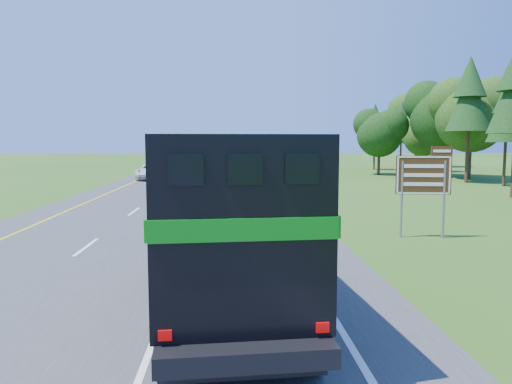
# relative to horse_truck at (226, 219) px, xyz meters

# --- Properties ---
(road) EXTENTS (15.00, 260.00, 0.04)m
(road) POSITION_rel_horse_truck_xyz_m (-3.19, 46.06, -2.09)
(road) COLOR #38383A
(road) RESTS_ON ground
(lane_markings) EXTENTS (11.15, 260.00, 0.01)m
(lane_markings) POSITION_rel_horse_truck_xyz_m (-3.19, 46.06, -2.06)
(lane_markings) COLOR yellow
(lane_markings) RESTS_ON road
(horse_truck) EXTENTS (3.37, 8.91, 3.87)m
(horse_truck) POSITION_rel_horse_truck_xyz_m (0.00, 0.00, 0.00)
(horse_truck) COLOR black
(horse_truck) RESTS_ON road
(white_suv) EXTENTS (2.88, 6.13, 1.69)m
(white_suv) POSITION_rel_horse_truck_xyz_m (-7.37, 38.79, -1.22)
(white_suv) COLOR silver
(white_suv) RESTS_ON road
(far_car) EXTENTS (2.07, 4.44, 1.47)m
(far_car) POSITION_rel_horse_truck_xyz_m (-6.73, 115.64, -1.33)
(far_car) COLOR #AFB0B6
(far_car) RESTS_ON road
(exit_sign) EXTENTS (2.11, 0.38, 3.61)m
(exit_sign) POSITION_rel_horse_truck_xyz_m (7.73, 8.29, 0.23)
(exit_sign) COLOR gray
(exit_sign) RESTS_ON ground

